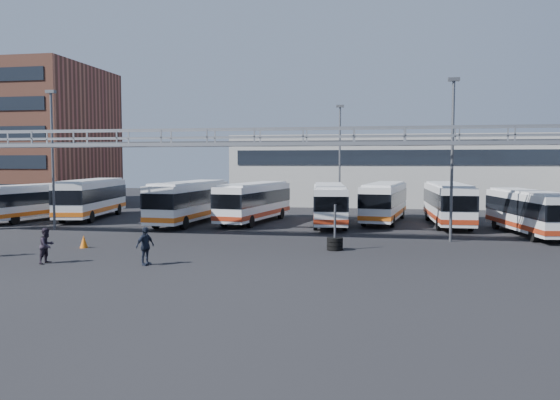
% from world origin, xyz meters
% --- Properties ---
extents(ground, '(140.00, 140.00, 0.00)m').
position_xyz_m(ground, '(0.00, 0.00, 0.00)').
color(ground, black).
rests_on(ground, ground).
extents(gantry, '(51.40, 5.15, 7.10)m').
position_xyz_m(gantry, '(0.00, 5.87, 5.51)').
color(gantry, gray).
rests_on(gantry, ground).
extents(apartment_building, '(18.00, 15.00, 16.00)m').
position_xyz_m(apartment_building, '(-34.00, 30.00, 8.00)').
color(apartment_building, brown).
rests_on(apartment_building, ground).
extents(warehouse, '(42.00, 14.00, 8.00)m').
position_xyz_m(warehouse, '(12.00, 38.00, 4.00)').
color(warehouse, '#9E9E99').
rests_on(warehouse, ground).
extents(light_pole_left, '(0.70, 0.35, 10.21)m').
position_xyz_m(light_pole_left, '(-16.00, 8.00, 5.73)').
color(light_pole_left, '#4C4F54').
rests_on(light_pole_left, ground).
extents(light_pole_mid, '(0.70, 0.35, 10.21)m').
position_xyz_m(light_pole_mid, '(12.00, 7.00, 5.73)').
color(light_pole_mid, '#4C4F54').
rests_on(light_pole_mid, ground).
extents(light_pole_back, '(0.70, 0.35, 10.21)m').
position_xyz_m(light_pole_back, '(4.00, 22.00, 5.73)').
color(light_pole_back, '#4C4F54').
rests_on(light_pole_back, ground).
extents(bus_0, '(4.18, 10.44, 3.09)m').
position_xyz_m(bus_0, '(-21.47, 13.76, 1.71)').
color(bus_0, silver).
rests_on(bus_0, ground).
extents(bus_1, '(4.44, 11.68, 3.47)m').
position_xyz_m(bus_1, '(-17.43, 16.01, 1.92)').
color(bus_1, silver).
rests_on(bus_1, ground).
extents(bus_3, '(3.45, 11.45, 3.43)m').
position_xyz_m(bus_3, '(-7.51, 13.52, 1.90)').
color(bus_3, silver).
rests_on(bus_3, ground).
extents(bus_4, '(4.31, 11.09, 3.29)m').
position_xyz_m(bus_4, '(-2.54, 15.31, 1.82)').
color(bus_4, silver).
rests_on(bus_4, ground).
extents(bus_5, '(3.62, 10.85, 3.23)m').
position_xyz_m(bus_5, '(3.69, 14.67, 1.79)').
color(bus_5, silver).
rests_on(bus_5, ground).
extents(bus_6, '(4.09, 11.02, 3.27)m').
position_xyz_m(bus_6, '(8.03, 17.46, 1.81)').
color(bus_6, silver).
rests_on(bus_6, ground).
extents(bus_7, '(2.81, 11.03, 3.33)m').
position_xyz_m(bus_7, '(12.92, 16.03, 1.84)').
color(bus_7, silver).
rests_on(bus_7, ground).
extents(bus_8, '(3.81, 10.32, 3.06)m').
position_xyz_m(bus_8, '(17.62, 11.01, 1.69)').
color(bus_8, silver).
rests_on(bus_8, ground).
extents(pedestrian_b, '(0.80, 0.96, 1.77)m').
position_xyz_m(pedestrian_b, '(-8.65, -4.16, 0.89)').
color(pedestrian_b, '#261F2B').
rests_on(pedestrian_b, ground).
extents(pedestrian_d, '(0.86, 1.19, 1.87)m').
position_xyz_m(pedestrian_d, '(-3.65, -3.78, 0.93)').
color(pedestrian_d, '#1B2232').
rests_on(pedestrian_d, ground).
extents(cone_right, '(0.58, 0.58, 0.73)m').
position_xyz_m(cone_right, '(-9.43, 0.63, 0.37)').
color(cone_right, orange).
rests_on(cone_right, ground).
extents(tire_stack, '(0.91, 0.91, 2.61)m').
position_xyz_m(tire_stack, '(5.08, 2.37, 0.44)').
color(tire_stack, black).
rests_on(tire_stack, ground).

